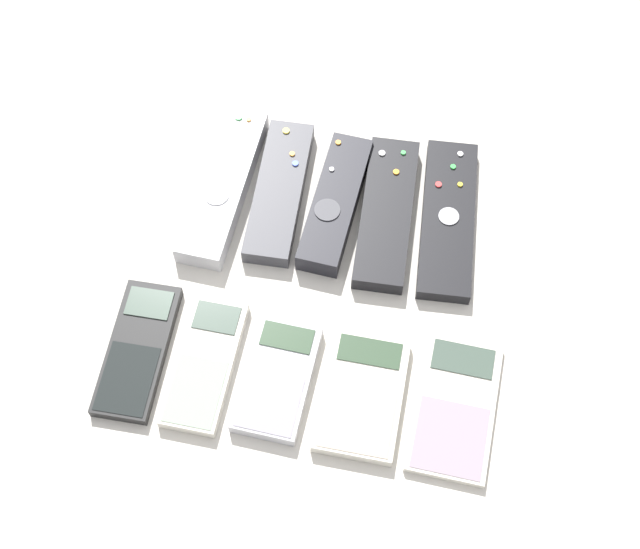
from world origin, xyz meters
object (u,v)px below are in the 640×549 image
(remote_2, at_px, (331,203))
(remote_3, at_px, (387,213))
(remote_1, at_px, (279,191))
(calculator_2, at_px, (277,378))
(remote_0, at_px, (223,185))
(calculator_4, at_px, (455,407))
(calculator_1, at_px, (205,363))
(calculator_3, at_px, (362,395))
(calculator_0, at_px, (138,350))
(remote_4, at_px, (448,219))

(remote_2, height_order, remote_3, remote_2)
(remote_1, relative_size, calculator_2, 1.42)
(remote_0, distance_m, remote_3, 0.20)
(remote_1, bearing_deg, remote_0, -177.57)
(remote_0, bearing_deg, remote_2, 2.23)
(remote_2, bearing_deg, calculator_4, -48.07)
(calculator_1, height_order, calculator_2, calculator_2)
(remote_2, xyz_separation_m, calculator_3, (0.07, -0.23, -0.01))
(remote_1, relative_size, calculator_1, 1.25)
(remote_3, bearing_deg, calculator_0, -139.64)
(calculator_3, bearing_deg, remote_3, 92.53)
(remote_0, height_order, remote_2, remote_2)
(remote_1, relative_size, calculator_0, 1.21)
(remote_3, bearing_deg, calculator_1, -128.59)
(remote_3, bearing_deg, remote_0, 177.33)
(remote_0, relative_size, calculator_0, 1.36)
(remote_0, xyz_separation_m, remote_4, (0.27, 0.00, -0.00))
(remote_3, distance_m, calculator_4, 0.24)
(remote_0, relative_size, remote_4, 1.02)
(remote_0, height_order, remote_4, remote_0)
(calculator_2, bearing_deg, remote_4, 58.65)
(remote_0, bearing_deg, calculator_1, -78.88)
(remote_4, distance_m, calculator_4, 0.23)
(calculator_4, bearing_deg, calculator_1, -177.56)
(remote_2, xyz_separation_m, calculator_4, (0.17, -0.22, -0.01))
(calculator_4, bearing_deg, calculator_2, -176.56)
(remote_0, distance_m, remote_1, 0.07)
(calculator_1, distance_m, calculator_4, 0.27)
(calculator_4, bearing_deg, remote_0, 145.85)
(remote_3, xyz_separation_m, remote_4, (0.07, 0.01, -0.00))
(calculator_3, bearing_deg, calculator_4, 3.91)
(remote_3, distance_m, calculator_0, 0.32)
(remote_2, xyz_separation_m, remote_3, (0.07, -0.00, -0.00))
(remote_4, distance_m, calculator_2, 0.28)
(remote_3, height_order, calculator_2, remote_3)
(calculator_2, bearing_deg, calculator_3, 1.53)
(calculator_0, xyz_separation_m, calculator_4, (0.34, -0.00, -0.00))
(remote_2, bearing_deg, remote_3, 3.65)
(remote_1, height_order, remote_3, same)
(calculator_1, xyz_separation_m, calculator_3, (0.17, -0.00, 0.00))
(remote_2, height_order, calculator_0, remote_2)
(calculator_0, xyz_separation_m, calculator_2, (0.15, -0.00, 0.00))
(calculator_1, distance_m, calculator_3, 0.17)
(calculator_2, bearing_deg, remote_1, 103.75)
(remote_2, bearing_deg, remote_4, 6.52)
(remote_3, height_order, calculator_4, remote_3)
(remote_3, height_order, calculator_0, remote_3)
(remote_4, relative_size, calculator_0, 1.34)
(remote_2, distance_m, calculator_2, 0.22)
(remote_0, relative_size, remote_3, 1.08)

